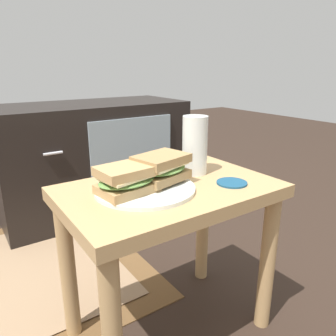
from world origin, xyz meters
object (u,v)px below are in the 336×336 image
(plate, at_px, (145,189))
(sandwich_front, at_px, (126,179))
(coaster, at_px, (232,183))
(beer_glass, at_px, (195,147))
(sandwich_back, at_px, (161,167))
(tv_cabinet, at_px, (94,158))

(plate, xyz_separation_m, sandwich_front, (-0.05, -0.00, 0.04))
(plate, xyz_separation_m, coaster, (0.22, -0.09, -0.00))
(plate, bearing_deg, sandwich_front, -174.67)
(coaster, bearing_deg, beer_glass, 101.43)
(beer_glass, bearing_deg, plate, -168.21)
(sandwich_front, relative_size, sandwich_back, 0.95)
(tv_cabinet, relative_size, sandwich_front, 6.12)
(tv_cabinet, distance_m, sandwich_back, 0.98)
(plate, relative_size, sandwich_front, 1.62)
(tv_cabinet, bearing_deg, sandwich_back, -100.80)
(sandwich_front, distance_m, sandwich_back, 0.11)
(tv_cabinet, relative_size, sandwich_back, 5.84)
(plate, bearing_deg, tv_cabinet, 76.17)
(sandwich_front, height_order, sandwich_back, sandwich_back)
(plate, bearing_deg, coaster, -22.11)
(beer_glass, bearing_deg, tv_cabinet, 87.42)
(sandwich_front, xyz_separation_m, beer_glass, (0.24, 0.04, 0.04))
(beer_glass, bearing_deg, sandwich_back, -165.80)
(sandwich_back, bearing_deg, beer_glass, 14.20)
(plate, relative_size, beer_glass, 1.52)
(tv_cabinet, distance_m, coaster, 1.04)
(sandwich_front, distance_m, beer_glass, 0.25)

